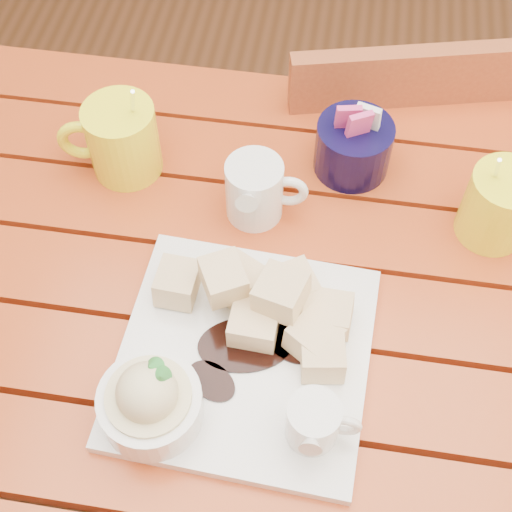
% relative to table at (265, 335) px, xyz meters
% --- Properties ---
extents(ground, '(5.00, 5.00, 0.00)m').
position_rel_table_xyz_m(ground, '(0.00, -0.00, -0.64)').
color(ground, '#532E17').
rests_on(ground, ground).
extents(table, '(1.20, 0.79, 0.75)m').
position_rel_table_xyz_m(table, '(0.00, 0.00, 0.00)').
color(table, '#AB3816').
rests_on(table, ground).
extents(dessert_plate, '(0.30, 0.30, 0.12)m').
position_rel_table_xyz_m(dessert_plate, '(-0.03, -0.11, 0.14)').
color(dessert_plate, white).
rests_on(dessert_plate, table).
extents(coffee_mug_left, '(0.14, 0.10, 0.16)m').
position_rel_table_xyz_m(coffee_mug_left, '(-0.22, 0.18, 0.16)').
color(coffee_mug_left, '#FCF41F').
rests_on(coffee_mug_left, table).
extents(coffee_mug_right, '(0.13, 0.09, 0.15)m').
position_rel_table_xyz_m(coffee_mug_right, '(0.28, 0.15, 0.16)').
color(coffee_mug_right, '#FCF41F').
rests_on(coffee_mug_right, table).
extents(cream_pitcher, '(0.11, 0.09, 0.09)m').
position_rel_table_xyz_m(cream_pitcher, '(-0.03, 0.13, 0.15)').
color(cream_pitcher, white).
rests_on(cream_pitcher, table).
extents(sugar_caddy, '(0.10, 0.10, 0.11)m').
position_rel_table_xyz_m(sugar_caddy, '(0.09, 0.23, 0.15)').
color(sugar_caddy, black).
rests_on(sugar_caddy, table).
extents(chair_far, '(0.48, 0.48, 0.85)m').
position_rel_table_xyz_m(chair_far, '(0.15, 0.48, -0.17)').
color(chair_far, brown).
rests_on(chair_far, ground).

